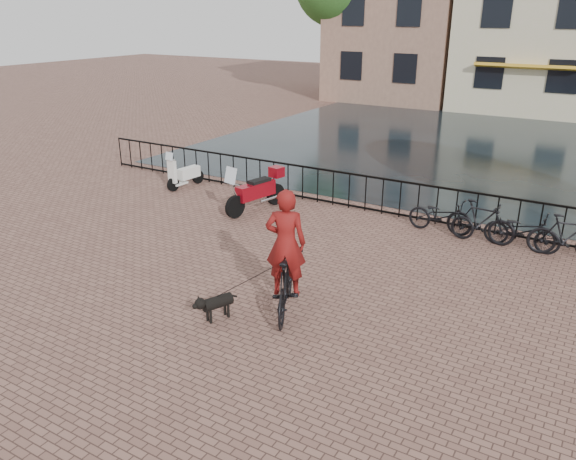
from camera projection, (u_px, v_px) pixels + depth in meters
The scene contains 11 objects.
ground at pixel (192, 357), 9.03m from camera, with size 100.00×100.00×0.00m, color brown.
canal_water at pixel (468, 148), 22.85m from camera, with size 20.00×20.00×0.00m, color black.
railing at pixel (383, 196), 15.24m from camera, with size 20.00×0.05×1.02m.
cyclist at pixel (286, 260), 10.02m from camera, with size 1.36×2.08×2.77m.
dog at pixel (218, 306), 10.07m from camera, with size 0.55×0.84×0.54m.
motorcycle at pixel (256, 186), 15.40m from camera, with size 0.91×2.08×1.44m.
scooter at pixel (185, 168), 17.55m from camera, with size 0.52×1.39×1.26m.
parked_bike_0 at pixel (441, 216), 13.92m from camera, with size 0.60×1.72×0.90m, color black.
parked_bike_1 at pixel (481, 221), 13.44m from camera, with size 0.47×1.66×1.00m, color black.
parked_bike_2 at pixel (522, 231), 13.01m from camera, with size 0.60×1.72×0.90m, color black.
parked_bike_3 at pixel (567, 237), 12.53m from camera, with size 0.47×1.66×1.00m, color black.
Camera 1 is at (5.27, -5.78, 5.21)m, focal length 35.00 mm.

